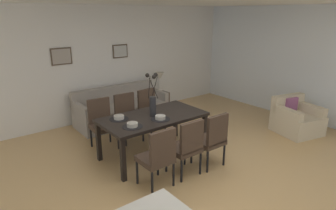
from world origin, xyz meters
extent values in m
plane|color=tan|center=(0.00, 0.00, 0.00)|extent=(9.00, 9.00, 0.00)
cube|color=silver|center=(0.00, 3.25, 1.30)|extent=(9.00, 0.10, 2.60)
cube|color=white|center=(3.65, 0.40, 1.30)|extent=(0.10, 6.30, 2.60)
cube|color=black|center=(-0.22, 0.86, 0.71)|extent=(1.80, 0.95, 0.05)
cube|color=black|center=(0.62, 1.28, 0.34)|extent=(0.07, 0.07, 0.69)
cube|color=black|center=(-1.06, 1.28, 0.34)|extent=(0.07, 0.07, 0.69)
cube|color=black|center=(0.62, 0.45, 0.34)|extent=(0.07, 0.07, 0.69)
cube|color=black|center=(-1.06, 0.45, 0.34)|extent=(0.07, 0.07, 0.69)
cube|color=#3D2D23|center=(-0.75, 0.07, 0.42)|extent=(0.45, 0.45, 0.08)
cube|color=#3D2D23|center=(-0.75, -0.12, 0.68)|extent=(0.42, 0.07, 0.48)
cylinder|color=black|center=(-0.56, 0.26, 0.19)|extent=(0.04, 0.04, 0.38)
cylinder|color=black|center=(-0.94, 0.26, 0.19)|extent=(0.04, 0.04, 0.38)
cylinder|color=black|center=(-0.56, -0.12, 0.19)|extent=(0.04, 0.04, 0.38)
cylinder|color=black|center=(-0.94, -0.12, 0.19)|extent=(0.04, 0.04, 0.38)
cube|color=#3D2D23|center=(-0.78, 1.65, 0.42)|extent=(0.47, 0.47, 0.08)
cube|color=#3D2D23|center=(-0.77, 1.84, 0.68)|extent=(0.42, 0.09, 0.48)
cylinder|color=black|center=(-0.98, 1.48, 0.19)|extent=(0.04, 0.04, 0.38)
cylinder|color=black|center=(-0.60, 1.45, 0.19)|extent=(0.04, 0.04, 0.38)
cylinder|color=black|center=(-0.96, 1.86, 0.19)|extent=(0.04, 0.04, 0.38)
cylinder|color=black|center=(-0.58, 1.83, 0.19)|extent=(0.04, 0.04, 0.38)
cube|color=#3D2D23|center=(-0.21, 0.07, 0.42)|extent=(0.45, 0.45, 0.08)
cube|color=#3D2D23|center=(-0.21, -0.12, 0.68)|extent=(0.42, 0.07, 0.48)
cylinder|color=black|center=(-0.01, 0.26, 0.19)|extent=(0.04, 0.04, 0.38)
cylinder|color=black|center=(-0.39, 0.27, 0.19)|extent=(0.04, 0.04, 0.38)
cylinder|color=black|center=(-0.02, -0.12, 0.19)|extent=(0.04, 0.04, 0.38)
cylinder|color=black|center=(-0.40, -0.11, 0.19)|extent=(0.04, 0.04, 0.38)
cube|color=#3D2D23|center=(-0.23, 1.66, 0.42)|extent=(0.46, 0.46, 0.08)
cube|color=#3D2D23|center=(-0.22, 1.85, 0.68)|extent=(0.42, 0.08, 0.48)
cylinder|color=black|center=(-0.43, 1.48, 0.19)|extent=(0.04, 0.04, 0.38)
cylinder|color=black|center=(-0.05, 1.46, 0.19)|extent=(0.04, 0.04, 0.38)
cylinder|color=black|center=(-0.41, 1.86, 0.19)|extent=(0.04, 0.04, 0.38)
cylinder|color=black|center=(-0.03, 1.84, 0.19)|extent=(0.04, 0.04, 0.38)
cube|color=#3D2D23|center=(0.30, 0.04, 0.42)|extent=(0.44, 0.44, 0.08)
cube|color=#3D2D23|center=(0.29, -0.15, 0.68)|extent=(0.42, 0.06, 0.48)
cylinder|color=black|center=(0.49, 0.23, 0.19)|extent=(0.04, 0.04, 0.38)
cylinder|color=black|center=(0.11, 0.23, 0.19)|extent=(0.04, 0.04, 0.38)
cylinder|color=black|center=(0.48, -0.15, 0.19)|extent=(0.04, 0.04, 0.38)
cylinder|color=black|center=(0.10, -0.15, 0.19)|extent=(0.04, 0.04, 0.38)
cube|color=#3D2D23|center=(0.33, 1.69, 0.42)|extent=(0.47, 0.47, 0.08)
cube|color=#3D2D23|center=(0.32, 1.88, 0.68)|extent=(0.42, 0.09, 0.48)
cylinder|color=black|center=(0.16, 1.48, 0.19)|extent=(0.04, 0.04, 0.38)
cylinder|color=black|center=(0.54, 1.51, 0.19)|extent=(0.04, 0.04, 0.38)
cylinder|color=black|center=(0.13, 1.86, 0.19)|extent=(0.04, 0.04, 0.38)
cylinder|color=black|center=(0.51, 1.89, 0.19)|extent=(0.04, 0.04, 0.38)
cylinder|color=#232326|center=(-0.22, 0.86, 0.91)|extent=(0.11, 0.11, 0.34)
cylinder|color=black|center=(-0.17, 0.88, 1.24)|extent=(0.05, 0.12, 0.37)
sphere|color=black|center=(-0.14, 0.89, 1.44)|extent=(0.07, 0.07, 0.07)
cylinder|color=black|center=(-0.25, 0.92, 1.24)|extent=(0.08, 0.05, 0.38)
sphere|color=black|center=(-0.27, 0.94, 1.44)|extent=(0.07, 0.07, 0.07)
cylinder|color=black|center=(-0.24, 0.81, 1.24)|extent=(0.15, 0.06, 0.36)
sphere|color=black|center=(-0.25, 0.78, 1.44)|extent=(0.07, 0.07, 0.07)
cylinder|color=black|center=(-0.76, 0.65, 0.74)|extent=(0.32, 0.32, 0.01)
cylinder|color=#B2ADA3|center=(-0.76, 0.65, 0.78)|extent=(0.17, 0.17, 0.06)
cylinder|color=gray|center=(-0.76, 0.65, 0.79)|extent=(0.13, 0.13, 0.04)
cylinder|color=black|center=(-0.76, 1.08, 0.74)|extent=(0.32, 0.32, 0.01)
cylinder|color=#B2ADA3|center=(-0.76, 1.08, 0.78)|extent=(0.17, 0.17, 0.06)
cylinder|color=gray|center=(-0.76, 1.08, 0.79)|extent=(0.13, 0.13, 0.04)
cylinder|color=black|center=(-0.22, 0.65, 0.74)|extent=(0.32, 0.32, 0.01)
cylinder|color=#B2ADA3|center=(-0.22, 0.65, 0.78)|extent=(0.17, 0.17, 0.06)
cylinder|color=gray|center=(-0.22, 0.65, 0.79)|extent=(0.13, 0.13, 0.04)
cube|color=gray|center=(0.15, 2.65, 0.21)|extent=(2.07, 0.84, 0.42)
cube|color=gray|center=(0.15, 2.99, 0.61)|extent=(2.07, 0.16, 0.38)
cube|color=gray|center=(1.14, 2.65, 0.52)|extent=(0.10, 0.84, 0.20)
cube|color=gray|center=(-0.83, 2.65, 0.52)|extent=(0.10, 0.84, 0.20)
cube|color=#3D2D23|center=(1.28, 2.71, 0.26)|extent=(0.36, 0.36, 0.52)
cylinder|color=beige|center=(1.28, 2.71, 0.56)|extent=(0.12, 0.12, 0.08)
cylinder|color=beige|center=(1.28, 2.71, 0.74)|extent=(0.02, 0.02, 0.30)
cone|color=beige|center=(1.28, 2.71, 0.94)|extent=(0.22, 0.22, 0.18)
cube|color=beige|center=(2.75, -0.16, 0.20)|extent=(0.96, 0.96, 0.40)
cube|color=beige|center=(2.82, 0.15, 0.57)|extent=(0.82, 0.34, 0.35)
cube|color=beige|center=(3.06, -0.26, 0.49)|extent=(0.29, 0.69, 0.18)
cube|color=beige|center=(2.42, -0.11, 0.49)|extent=(0.29, 0.69, 0.18)
cube|color=#8C4C7A|center=(2.80, 0.05, 0.56)|extent=(0.31, 0.15, 0.30)
cube|color=#473828|center=(-0.92, 3.18, 1.56)|extent=(0.43, 0.02, 0.35)
cube|color=#9E9389|center=(-0.92, 3.17, 1.56)|extent=(0.38, 0.01, 0.30)
cube|color=#473828|center=(0.47, 3.18, 1.56)|extent=(0.38, 0.02, 0.31)
cube|color=#B2B2AD|center=(0.47, 3.17, 1.56)|extent=(0.33, 0.01, 0.26)
camera|label=1|loc=(-2.92, -3.02, 2.43)|focal=31.30mm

